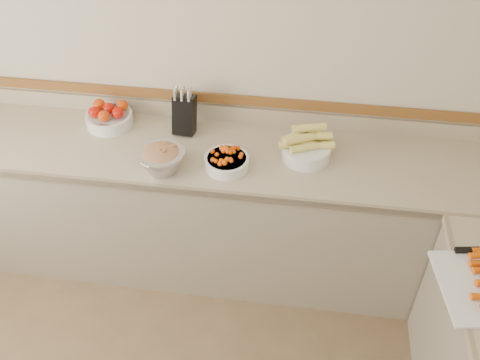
# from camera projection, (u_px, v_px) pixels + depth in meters

# --- Properties ---
(back_wall) EXTENTS (4.00, 0.00, 4.00)m
(back_wall) POSITION_uv_depth(u_px,v_px,m) (194.00, 57.00, 2.96)
(back_wall) COLOR beige
(back_wall) RESTS_ON ground_plane
(counter_back) EXTENTS (4.00, 0.65, 1.08)m
(counter_back) POSITION_uv_depth(u_px,v_px,m) (191.00, 207.00, 3.27)
(counter_back) COLOR tan
(counter_back) RESTS_ON ground_plane
(knife_block) EXTENTS (0.13, 0.15, 0.29)m
(knife_block) POSITION_uv_depth(u_px,v_px,m) (184.00, 114.00, 3.04)
(knife_block) COLOR black
(knife_block) RESTS_ON counter_back
(tomato_bowl) EXTENTS (0.27, 0.27, 0.13)m
(tomato_bowl) POSITION_uv_depth(u_px,v_px,m) (109.00, 116.00, 3.13)
(tomato_bowl) COLOR white
(tomato_bowl) RESTS_ON counter_back
(cherry_tomato_bowl) EXTENTS (0.24, 0.24, 0.13)m
(cherry_tomato_bowl) POSITION_uv_depth(u_px,v_px,m) (227.00, 160.00, 2.84)
(cherry_tomato_bowl) COLOR white
(cherry_tomato_bowl) RESTS_ON counter_back
(corn_bowl) EXTENTS (0.30, 0.27, 0.20)m
(corn_bowl) POSITION_uv_depth(u_px,v_px,m) (306.00, 147.00, 2.89)
(corn_bowl) COLOR white
(corn_bowl) RESTS_ON counter_back
(rhubarb_bowl) EXTENTS (0.26, 0.26, 0.15)m
(rhubarb_bowl) POSITION_uv_depth(u_px,v_px,m) (162.00, 158.00, 2.80)
(rhubarb_bowl) COLOR #B2B2BA
(rhubarb_bowl) RESTS_ON counter_back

